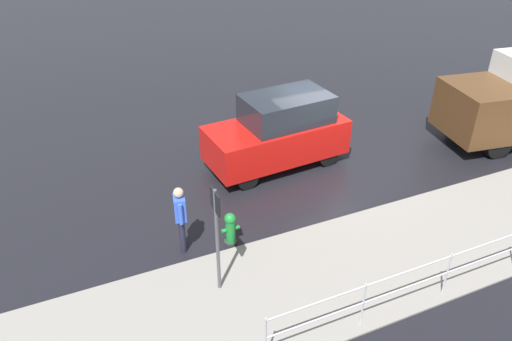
# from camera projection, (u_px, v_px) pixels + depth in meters

# --- Properties ---
(ground_plane) EXTENTS (60.00, 60.00, 0.00)m
(ground_plane) POSITION_uv_depth(u_px,v_px,m) (327.00, 160.00, 14.56)
(ground_plane) COLOR black
(kerb_strip) EXTENTS (24.00, 3.20, 0.04)m
(kerb_strip) POSITION_uv_depth(u_px,v_px,m) (423.00, 244.00, 11.27)
(kerb_strip) COLOR gray
(kerb_strip) RESTS_ON ground
(moving_hatchback) EXTENTS (4.01, 1.98, 2.06)m
(moving_hatchback) POSITION_uv_depth(u_px,v_px,m) (279.00, 132.00, 13.84)
(moving_hatchback) COLOR red
(moving_hatchback) RESTS_ON ground
(fire_hydrant) EXTENTS (0.42, 0.31, 0.80)m
(fire_hydrant) POSITION_uv_depth(u_px,v_px,m) (230.00, 229.00, 11.14)
(fire_hydrant) COLOR #197A2D
(fire_hydrant) RESTS_ON ground
(pedestrian) EXTENTS (0.31, 0.56, 1.62)m
(pedestrian) POSITION_uv_depth(u_px,v_px,m) (180.00, 214.00, 10.66)
(pedestrian) COLOR blue
(pedestrian) RESTS_ON ground
(metal_railing) EXTENTS (9.76, 0.04, 1.05)m
(metal_railing) POSITION_uv_depth(u_px,v_px,m) (487.00, 253.00, 9.93)
(metal_railing) COLOR #B7BABF
(metal_railing) RESTS_ON ground
(sign_post) EXTENTS (0.07, 0.44, 2.40)m
(sign_post) POSITION_uv_depth(u_px,v_px,m) (217.00, 227.00, 9.29)
(sign_post) COLOR #4C4C51
(sign_post) RESTS_ON ground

